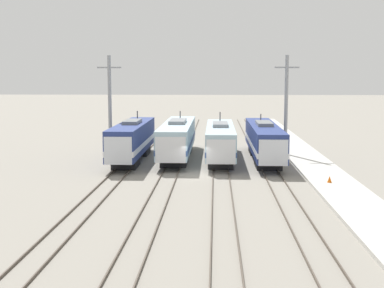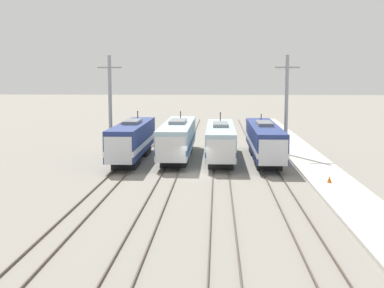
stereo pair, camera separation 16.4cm
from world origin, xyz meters
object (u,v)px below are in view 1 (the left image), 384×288
locomotive_center_right (220,141)px  catenary_tower_left (110,104)px  locomotive_center_left (177,139)px  catenary_tower_right (286,105)px  traffic_cone (330,179)px  locomotive_far_left (132,140)px  locomotive_far_right (264,141)px

locomotive_center_right → catenary_tower_left: size_ratio=1.57×
locomotive_center_left → locomotive_center_right: bearing=-15.7°
catenary_tower_right → traffic_cone: size_ratio=20.72×
locomotive_center_left → catenary_tower_right: bearing=9.2°
locomotive_far_left → catenary_tower_right: (16.41, 4.14, 3.51)m
locomotive_center_right → traffic_cone: bearing=-55.2°
locomotive_center_left → locomotive_center_right: size_ratio=1.09×
locomotive_center_left → catenary_tower_left: 8.65m
locomotive_far_right → catenary_tower_right: catenary_tower_right is taller
locomotive_far_right → traffic_cone: (4.17, -12.80, -1.57)m
traffic_cone → catenary_tower_right: bearing=95.7°
locomotive_far_left → catenary_tower_left: size_ratio=1.53×
locomotive_center_left → locomotive_center_right: locomotive_center_right is taller
locomotive_center_right → catenary_tower_right: bearing=23.9°
locomotive_center_left → catenary_tower_right: size_ratio=1.71×
locomotive_far_left → catenary_tower_left: bearing=126.2°
locomotive_far_right → catenary_tower_right: (2.60, 3.02, 3.61)m
traffic_cone → locomotive_far_left: bearing=147.0°
traffic_cone → locomotive_far_right: bearing=108.0°
catenary_tower_right → locomotive_far_right: bearing=-130.7°
locomotive_far_right → traffic_cone: bearing=-72.0°
locomotive_center_right → catenary_tower_left: 13.18m
locomotive_far_left → catenary_tower_right: catenary_tower_right is taller
catenary_tower_right → traffic_cone: bearing=-84.3°
locomotive_far_right → catenary_tower_left: catenary_tower_left is taller
locomotive_far_left → catenary_tower_left: catenary_tower_left is taller
locomotive_far_right → catenary_tower_right: 5.38m
locomotive_center_left → locomotive_far_right: locomotive_center_left is taller
locomotive_center_left → traffic_cone: locomotive_center_left is taller
locomotive_far_left → locomotive_center_right: 9.26m
catenary_tower_left → catenary_tower_right: size_ratio=1.00×
traffic_cone → locomotive_center_left: bearing=133.9°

